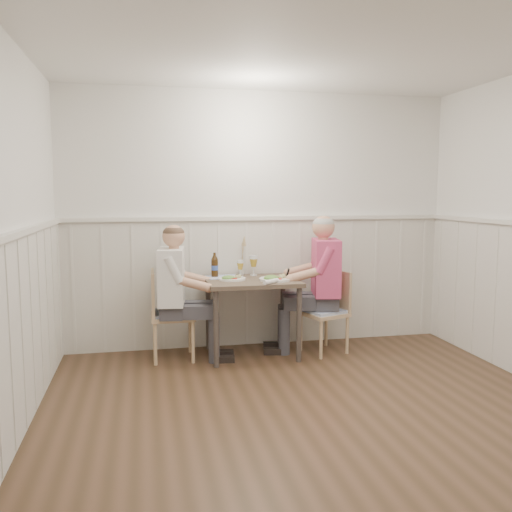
# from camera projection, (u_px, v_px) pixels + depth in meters

# --- Properties ---
(ground_plane) EXTENTS (4.50, 4.50, 0.00)m
(ground_plane) POSITION_uv_depth(u_px,v_px,m) (331.00, 436.00, 3.54)
(ground_plane) COLOR #44301E
(room_shell) EXTENTS (4.04, 4.54, 2.60)m
(room_shell) POSITION_uv_depth(u_px,v_px,m) (335.00, 203.00, 3.37)
(room_shell) COLOR white
(room_shell) RESTS_ON ground
(wainscot) EXTENTS (4.00, 4.49, 1.34)m
(wainscot) POSITION_uv_depth(u_px,v_px,m) (302.00, 310.00, 4.13)
(wainscot) COLOR silver
(wainscot) RESTS_ON ground
(dining_table) EXTENTS (0.88, 0.70, 0.75)m
(dining_table) POSITION_uv_depth(u_px,v_px,m) (252.00, 290.00, 5.22)
(dining_table) COLOR #4D3D2F
(dining_table) RESTS_ON ground
(chair_right) EXTENTS (0.49, 0.49, 0.81)m
(chair_right) POSITION_uv_depth(u_px,v_px,m) (328.00, 308.00, 5.37)
(chair_right) COLOR tan
(chair_right) RESTS_ON ground
(chair_left) EXTENTS (0.41, 0.41, 0.85)m
(chair_left) POSITION_uv_depth(u_px,v_px,m) (167.00, 311.00, 5.13)
(chair_left) COLOR tan
(chair_left) RESTS_ON ground
(man_in_pink) EXTENTS (0.70, 0.50, 1.38)m
(man_in_pink) POSITION_uv_depth(u_px,v_px,m) (321.00, 294.00, 5.36)
(man_in_pink) COLOR #3F3F47
(man_in_pink) RESTS_ON ground
(diner_cream) EXTENTS (0.64, 0.44, 1.31)m
(diner_cream) POSITION_uv_depth(u_px,v_px,m) (176.00, 303.00, 5.07)
(diner_cream) COLOR #3F3F47
(diner_cream) RESTS_ON ground
(plate_man) EXTENTS (0.30, 0.30, 0.08)m
(plate_man) POSITION_uv_depth(u_px,v_px,m) (274.00, 278.00, 5.15)
(plate_man) COLOR white
(plate_man) RESTS_ON dining_table
(plate_diner) EXTENTS (0.26, 0.26, 0.07)m
(plate_diner) POSITION_uv_depth(u_px,v_px,m) (231.00, 278.00, 5.17)
(plate_diner) COLOR white
(plate_diner) RESTS_ON dining_table
(beer_glass_a) EXTENTS (0.08, 0.08, 0.20)m
(beer_glass_a) POSITION_uv_depth(u_px,v_px,m) (254.00, 262.00, 5.44)
(beer_glass_a) COLOR silver
(beer_glass_a) RESTS_ON dining_table
(beer_glass_b) EXTENTS (0.07, 0.07, 0.17)m
(beer_glass_b) POSITION_uv_depth(u_px,v_px,m) (240.00, 266.00, 5.35)
(beer_glass_b) COLOR silver
(beer_glass_b) RESTS_ON dining_table
(beer_bottle) EXTENTS (0.07, 0.07, 0.24)m
(beer_bottle) POSITION_uv_depth(u_px,v_px,m) (215.00, 266.00, 5.34)
(beer_bottle) COLOR #33210C
(beer_bottle) RESTS_ON dining_table
(rolled_napkin) EXTENTS (0.17, 0.15, 0.04)m
(rolled_napkin) POSITION_uv_depth(u_px,v_px,m) (271.00, 282.00, 4.96)
(rolled_napkin) COLOR white
(rolled_napkin) RESTS_ON dining_table
(grass_vase) EXTENTS (0.05, 0.05, 0.41)m
(grass_vase) POSITION_uv_depth(u_px,v_px,m) (241.00, 257.00, 5.48)
(grass_vase) COLOR silver
(grass_vase) RESTS_ON dining_table
(gingham_mat) EXTENTS (0.34, 0.29, 0.01)m
(gingham_mat) POSITION_uv_depth(u_px,v_px,m) (223.00, 277.00, 5.34)
(gingham_mat) COLOR #6280BF
(gingham_mat) RESTS_ON dining_table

